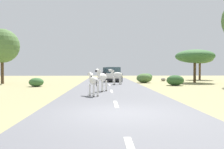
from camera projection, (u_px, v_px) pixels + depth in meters
The scene contains 16 objects.
ground_plane at pixel (117, 114), 8.38m from camera, with size 90.00×90.00×0.00m, color #998E60.
road at pixel (119, 113), 8.38m from camera, with size 6.00×64.00×0.05m, color slate.
lane_markings at pixel (121, 119), 7.38m from camera, with size 0.16×56.00×0.01m.
zebra_0 at pixel (102, 77), 16.05m from camera, with size 0.93×1.62×1.61m.
zebra_1 at pixel (116, 75), 23.05m from camera, with size 1.56×0.94×1.57m.
zebra_4 at pixel (93, 81), 13.58m from camera, with size 0.80×1.42×1.41m.
car_0 at pixel (108, 74), 35.79m from camera, with size 2.13×4.40×1.74m.
car_1 at pixel (114, 75), 28.84m from camera, with size 2.13×4.40×1.74m.
tree_1 at pixel (195, 56), 27.14m from camera, with size 4.38×4.38×3.78m.
tree_3 at pixel (200, 59), 33.97m from camera, with size 3.69×3.69×3.62m.
tree_4 at pixel (2, 46), 24.91m from camera, with size 3.57×3.57×5.78m.
bush_0 at pixel (144, 78), 26.81m from camera, with size 1.74×1.57×1.05m, color #4C7038.
bush_2 at pixel (175, 80), 22.54m from camera, with size 1.64×1.47×0.98m, color #2D5628.
bush_3 at pixel (147, 77), 33.11m from camera, with size 1.55×1.39×0.93m, color #386633.
bush_4 at pixel (36, 82), 21.16m from camera, with size 1.30×1.17×0.78m, color #386633.
rock_0 at pixel (163, 79), 30.39m from camera, with size 0.61×0.55×0.43m, color gray.
Camera 1 is at (-0.48, -8.33, 1.61)m, focal length 38.08 mm.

